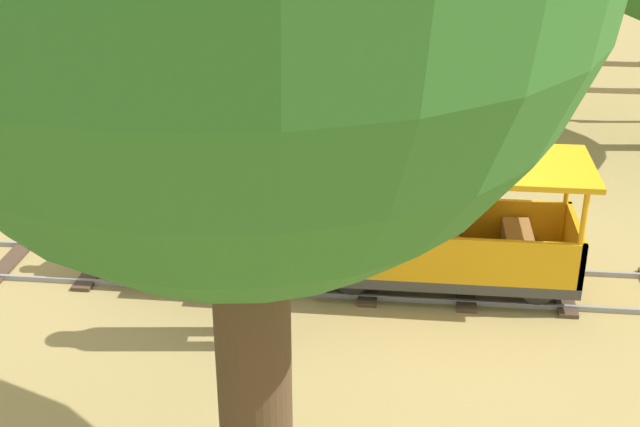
{
  "coord_description": "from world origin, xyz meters",
  "views": [
    {
      "loc": [
        -5.76,
        -0.24,
        3.22
      ],
      "look_at": [
        0.0,
        0.38,
        0.55
      ],
      "focal_mm": 48.49,
      "sensor_mm": 36.0,
      "label": 1
    }
  ],
  "objects_px": {
    "locomotive": "(211,217)",
    "park_bench": "(434,123)",
    "passenger_car": "(445,235)",
    "conductor_person": "(265,211)"
  },
  "relations": [
    {
      "from": "locomotive",
      "to": "passenger_car",
      "type": "relative_size",
      "value": 0.72
    },
    {
      "from": "locomotive",
      "to": "conductor_person",
      "type": "xyz_separation_m",
      "value": [
        -0.87,
        -0.57,
        0.48
      ]
    },
    {
      "from": "conductor_person",
      "to": "park_bench",
      "type": "bearing_deg",
      "value": -18.25
    },
    {
      "from": "passenger_car",
      "to": "conductor_person",
      "type": "relative_size",
      "value": 1.23
    },
    {
      "from": "passenger_car",
      "to": "conductor_person",
      "type": "xyz_separation_m",
      "value": [
        -0.87,
        1.18,
        0.53
      ]
    },
    {
      "from": "conductor_person",
      "to": "passenger_car",
      "type": "bearing_deg",
      "value": -53.61
    },
    {
      "from": "locomotive",
      "to": "conductor_person",
      "type": "relative_size",
      "value": 0.89
    },
    {
      "from": "passenger_car",
      "to": "park_bench",
      "type": "distance_m",
      "value": 2.57
    },
    {
      "from": "locomotive",
      "to": "park_bench",
      "type": "bearing_deg",
      "value": -33.53
    },
    {
      "from": "locomotive",
      "to": "conductor_person",
      "type": "distance_m",
      "value": 1.14
    }
  ]
}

